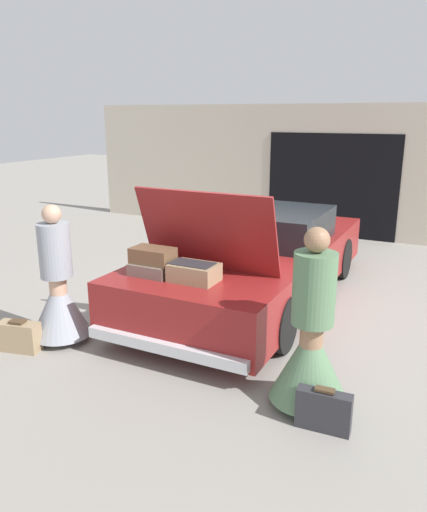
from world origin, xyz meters
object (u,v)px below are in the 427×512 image
object	(u,v)px
suitcase_beside_left_person	(19,336)
suitcase_beside_right_person	(324,410)
person_left	(59,294)
person_right	(311,346)
car	(255,259)

from	to	relation	value
suitcase_beside_left_person	suitcase_beside_right_person	world-z (taller)	suitcase_beside_right_person
person_left	person_right	bearing A→B (deg)	94.44
person_left	suitcase_beside_right_person	world-z (taller)	person_left
person_left	car	bearing A→B (deg)	152.72
person_left	suitcase_beside_left_person	distance (m)	0.63
person_right	suitcase_beside_right_person	world-z (taller)	person_right
car	suitcase_beside_left_person	world-z (taller)	car
person_right	suitcase_beside_right_person	distance (m)	0.56
person_left	suitcase_beside_right_person	bearing A→B (deg)	89.15
person_left	suitcase_beside_right_person	xyz separation A→B (m)	(3.22, -0.34, -0.39)
suitcase_beside_right_person	car	bearing A→B (deg)	122.61
person_right	suitcase_beside_right_person	size ratio (longest dim) A/B	3.58
person_left	suitcase_beside_right_person	distance (m)	3.26
car	suitcase_beside_left_person	bearing A→B (deg)	-121.95
car	suitcase_beside_left_person	distance (m)	3.30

